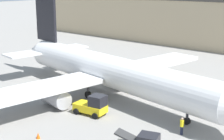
{
  "coord_description": "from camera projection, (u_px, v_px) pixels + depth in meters",
  "views": [
    {
      "loc": [
        25.98,
        -29.59,
        13.48
      ],
      "look_at": [
        0.0,
        0.0,
        3.38
      ],
      "focal_mm": 55.0,
      "sensor_mm": 36.0,
      "label": 1
    }
  ],
  "objects": [
    {
      "name": "ground_plane",
      "position": [
        112.0,
        97.0,
        41.49
      ],
      "size": [
        400.0,
        400.0,
        0.0
      ],
      "primitive_type": "plane",
      "color": "gray"
    },
    {
      "name": "terminal_building",
      "position": [
        207.0,
        22.0,
        73.16
      ],
      "size": [
        89.15,
        11.37,
        10.47
      ],
      "color": "tan",
      "rests_on": "ground_plane"
    },
    {
      "name": "airplane",
      "position": [
        106.0,
        70.0,
        41.45
      ],
      "size": [
        37.98,
        33.18,
        12.11
      ],
      "rotation": [
        0.0,
        0.0,
        -0.13
      ],
      "color": "silver",
      "rests_on": "ground_plane"
    },
    {
      "name": "ground_crew_worker",
      "position": [
        182.0,
        126.0,
        31.05
      ],
      "size": [
        0.36,
        0.36,
        1.65
      ],
      "rotation": [
        0.0,
        0.0,
        5.8
      ],
      "color": "#1E2338",
      "rests_on": "ground_plane"
    },
    {
      "name": "pushback_tug",
      "position": [
        93.0,
        106.0,
        35.68
      ],
      "size": [
        3.67,
        2.38,
        2.24
      ],
      "rotation": [
        0.0,
        0.0,
        0.16
      ],
      "color": "yellow",
      "rests_on": "ground_plane"
    },
    {
      "name": "safety_cone_near",
      "position": [
        38.0,
        136.0,
        30.43
      ],
      "size": [
        0.36,
        0.36,
        0.55
      ],
      "color": "#EF590F",
      "rests_on": "ground_plane"
    }
  ]
}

